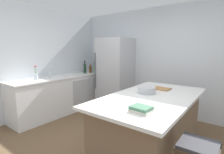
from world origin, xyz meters
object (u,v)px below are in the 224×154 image
object	(u,v)px
kitchen_island	(151,125)
whiskey_bottle	(90,69)
wine_bottle	(85,68)
sink_faucet	(50,71)
flower_vase	(36,75)
cutting_board	(161,89)
refrigerator	(115,74)
gin_bottle	(94,69)
syrup_bottle	(95,68)
cookbook_stack	(141,109)
soda_bottle	(86,68)
hot_sauce_bottle	(97,69)
mixing_bowl	(146,90)

from	to	relation	value
kitchen_island	whiskey_bottle	world-z (taller)	whiskey_bottle
kitchen_island	wine_bottle	size ratio (longest dim) A/B	5.69
sink_faucet	whiskey_bottle	world-z (taller)	sink_faucet
flower_vase	cutting_board	size ratio (longest dim) A/B	1.08
refrigerator	gin_bottle	world-z (taller)	refrigerator
kitchen_island	syrup_bottle	size ratio (longest dim) A/B	6.55
cookbook_stack	cutting_board	bearing A→B (deg)	101.21
gin_bottle	soda_bottle	distance (m)	0.24
syrup_bottle	wine_bottle	distance (m)	0.38
cookbook_stack	cutting_board	xyz separation A→B (m)	(-0.24, 1.19, -0.02)
wine_bottle	cutting_board	distance (m)	2.56
cutting_board	hot_sauce_bottle	bearing A→B (deg)	156.61
flower_vase	soda_bottle	size ratio (longest dim) A/B	1.03
flower_vase	syrup_bottle	xyz separation A→B (m)	(0.08, 1.81, 0.02)
hot_sauce_bottle	cookbook_stack	bearing A→B (deg)	-39.99
refrigerator	flower_vase	world-z (taller)	refrigerator
flower_vase	cutting_board	distance (m)	2.68
soda_bottle	flower_vase	bearing A→B (deg)	-89.10
sink_faucet	gin_bottle	distance (m)	1.35
wine_bottle	sink_faucet	bearing A→B (deg)	-93.41
refrigerator	syrup_bottle	bearing A→B (deg)	174.43
cookbook_stack	syrup_bottle	bearing A→B (deg)	141.52
kitchen_island	sink_faucet	size ratio (longest dim) A/B	6.85
hot_sauce_bottle	soda_bottle	bearing A→B (deg)	-108.05
hot_sauce_bottle	cutting_board	size ratio (longest dim) A/B	0.66
sink_faucet	cutting_board	bearing A→B (deg)	10.59
refrigerator	wine_bottle	world-z (taller)	refrigerator
cookbook_stack	mixing_bowl	distance (m)	0.84
whiskey_bottle	hot_sauce_bottle	bearing A→B (deg)	86.41
gin_bottle	syrup_bottle	bearing A→B (deg)	120.63
kitchen_island	whiskey_bottle	distance (m)	2.88
kitchen_island	cutting_board	bearing A→B (deg)	96.45
kitchen_island	refrigerator	bearing A→B (deg)	140.70
kitchen_island	hot_sauce_bottle	size ratio (longest dim) A/B	10.52
kitchen_island	soda_bottle	bearing A→B (deg)	155.68
flower_vase	gin_bottle	world-z (taller)	flower_vase
refrigerator	mixing_bowl	xyz separation A→B (m)	(1.55, -1.28, 0.01)
syrup_bottle	cookbook_stack	world-z (taller)	syrup_bottle
refrigerator	flower_vase	distance (m)	1.96
refrigerator	mixing_bowl	bearing A→B (deg)	-39.67
kitchen_island	flower_vase	world-z (taller)	flower_vase
refrigerator	cookbook_stack	bearing A→B (deg)	-47.92
refrigerator	gin_bottle	distance (m)	0.79
flower_vase	soda_bottle	distance (m)	1.53
kitchen_island	whiskey_bottle	bearing A→B (deg)	153.10
gin_bottle	refrigerator	bearing A→B (deg)	0.57
mixing_bowl	cutting_board	bearing A→B (deg)	78.87
gin_bottle	cookbook_stack	distance (m)	3.35
kitchen_island	soda_bottle	size ratio (longest dim) A/B	6.57
sink_faucet	flower_vase	distance (m)	0.38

